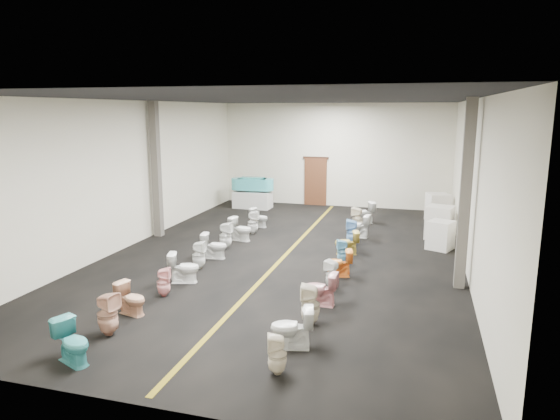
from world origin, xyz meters
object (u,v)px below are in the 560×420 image
Objects in this scene: toilet_right_3 at (320,289)px; toilet_right_8 at (352,232)px; appliance_crate_a at (440,235)px; toilet_left_10 at (259,218)px; toilet_right_7 at (347,243)px; toilet_right_2 at (310,305)px; toilet_right_10 at (357,219)px; toilet_right_11 at (364,213)px; toilet_left_2 at (131,299)px; toilet_left_6 at (214,246)px; appliance_crate_b at (439,223)px; toilet_left_4 at (184,268)px; toilet_left_8 at (241,229)px; toilet_left_9 at (253,222)px; toilet_left_0 at (73,342)px; toilet_left_1 at (108,314)px; bathtub at (252,184)px; toilet_right_4 at (332,274)px; toilet_left_7 at (226,236)px; toilet_right_0 at (277,354)px; toilet_left_3 at (164,282)px; toilet_right_6 at (343,252)px; display_table at (253,200)px; toilet_left_5 at (199,255)px; appliance_crate_d at (438,208)px; toilet_right_1 at (292,328)px; toilet_right_9 at (358,226)px; appliance_crate_c at (438,219)px; toilet_right_5 at (339,263)px.

toilet_right_3 is 5.16m from toilet_right_8.
appliance_crate_a is 6.05m from toilet_right_3.
toilet_right_7 is at bearing -114.28° from toilet_left_10.
appliance_crate_a is at bearing 149.39° from toilet_right_2.
toilet_right_10 is 1.00× the size of toilet_right_11.
toilet_left_2 is 4.20m from toilet_left_6.
appliance_crate_b is 8.78m from toilet_left_4.
toilet_left_8 is 0.94× the size of toilet_left_9.
toilet_left_0 is at bearing -61.61° from toilet_right_2.
toilet_left_1 reaches higher than toilet_right_7.
bathtub is 2.50× the size of toilet_left_6.
toilet_right_4 is (3.66, -3.60, -0.04)m from toilet_left_8.
toilet_left_7 is 7.60m from toilet_right_0.
toilet_right_6 is at bearing -64.25° from toilet_left_3.
toilet_left_9 is 1.18× the size of toilet_left_10.
display_table is at bearing -127.41° from toilet_right_4.
toilet_right_10 is (-0.09, 3.13, 0.06)m from toilet_right_7.
toilet_left_4 is 1.08m from toilet_left_5.
appliance_crate_a reaches higher than toilet_left_2.
toilet_left_2 is (-6.36, -11.02, -0.20)m from appliance_crate_d.
toilet_left_4 is 1.07× the size of toilet_right_7.
toilet_right_2 reaches higher than toilet_left_10.
toilet_right_2 is at bearing -68.45° from toilet_left_2.
toilet_left_7 reaches higher than toilet_left_3.
toilet_right_8 is at bearing -101.25° from toilet_left_10.
toilet_right_3 is at bearing 19.61° from toilet_right_4.
display_table is at bearing 19.81° from toilet_left_2.
display_table is at bearing -163.88° from toilet_right_2.
toilet_left_4 is 0.97× the size of toilet_right_1.
toilet_right_2 is (3.70, -4.67, -0.00)m from toilet_left_7.
toilet_left_5 reaches higher than toilet_right_3.
toilet_right_4 is 0.88× the size of toilet_right_9.
appliance_crate_c is 7.60m from toilet_left_7.
toilet_right_8 is (-2.66, -2.66, -0.02)m from appliance_crate_c.
toilet_left_1 is (1.45, -12.61, 0.07)m from display_table.
toilet_left_4 reaches higher than toilet_left_10.
appliance_crate_b is at bearing 90.88° from toilet_right_10.
toilet_right_5 is (-2.59, -4.72, -0.19)m from appliance_crate_b.
toilet_right_8 is at bearing 162.95° from toilet_right_7.
bathtub is 2.69× the size of toilet_right_6.
toilet_right_5 is (3.77, 3.59, 0.01)m from toilet_left_2.
appliance_crate_a is at bearing 67.57° from toilet_right_10.
toilet_left_4 is (-6.20, -8.92, -0.16)m from appliance_crate_d.
toilet_right_3 is (-2.65, -7.82, -0.06)m from appliance_crate_c.
toilet_left_6 reaches higher than toilet_right_4.
toilet_left_3 is 0.81× the size of toilet_left_7.
toilet_right_2 reaches higher than toilet_left_9.
toilet_right_5 is (5.09, -8.02, -0.71)m from bathtub.
toilet_right_2 is at bearing 2.34° from toilet_right_3.
appliance_crate_d reaches higher than toilet_left_6.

